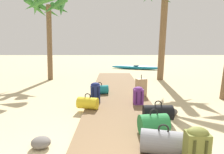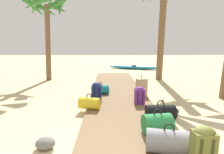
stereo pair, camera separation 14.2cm
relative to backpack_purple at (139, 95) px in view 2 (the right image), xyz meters
name	(u,v)px [view 2 (the right image)]	position (x,y,z in m)	size (l,w,h in m)	color
ground_plane	(120,103)	(-0.53, 0.35, -0.34)	(60.00, 60.00, 0.00)	#CCB789
boardwalk	(118,93)	(-0.53, 1.28, -0.30)	(1.85, 9.31, 0.08)	brown
backpack_purple	(139,95)	(0.00, 0.00, 0.00)	(0.27, 0.27, 0.49)	#6B2D84
duffel_bag_black	(160,112)	(0.26, -1.12, -0.09)	(0.64, 0.34, 0.44)	black
backpack_olive	(203,147)	(0.32, -2.77, 0.06)	(0.29, 0.24, 0.60)	olive
backpack_navy	(97,92)	(-1.21, 0.14, 0.05)	(0.28, 0.25, 0.59)	navy
duffel_bag_grey	(168,142)	(0.01, -2.38, -0.08)	(0.72, 0.50, 0.47)	slate
duffel_bag_green	(157,124)	(0.01, -1.76, -0.07)	(0.56, 0.43, 0.48)	#237538
duffel_bag_teal	(100,90)	(-1.15, 1.08, -0.11)	(0.63, 0.38, 0.41)	#197A7F
suitcase_tan	(142,87)	(0.23, 0.88, 0.02)	(0.37, 0.31, 0.69)	tan
duffel_bag_yellow	(90,103)	(-1.37, -0.39, -0.11)	(0.58, 0.42, 0.41)	gold
palm_tree_far_right	(162,3)	(1.72, 4.05, 3.36)	(2.24, 2.20, 4.76)	brown
palm_tree_far_left	(47,13)	(-3.81, 4.36, 2.96)	(2.22, 2.25, 4.10)	brown
kayak	(134,67)	(1.15, 8.40, -0.19)	(3.85, 1.81, 0.30)	teal
rock_right_mid	(175,111)	(0.78, -0.63, -0.26)	(0.21, 0.21, 0.15)	#5B5651
rock_left_far	(45,143)	(-1.94, -2.09, -0.24)	(0.28, 0.33, 0.19)	slate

